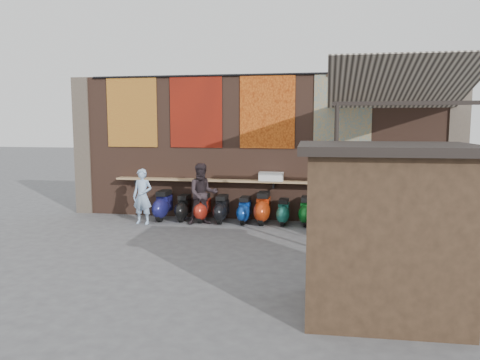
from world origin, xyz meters
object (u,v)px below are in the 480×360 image
at_px(diner_left, 142,196).
at_px(shopper_navy, 351,209).
at_px(scooter_stool_0, 163,206).
at_px(diner_right, 203,194).
at_px(scooter_stool_10, 371,212).
at_px(scooter_stool_5, 263,208).
at_px(scooter_stool_8, 328,211).
at_px(scooter_stool_7, 306,211).
at_px(scooter_stool_9, 350,212).
at_px(scooter_stool_3, 222,209).
at_px(scooter_stool_4, 245,210).
at_px(shelf_box, 271,177).
at_px(market_stall, 384,235).
at_px(shopper_grey, 466,210).
at_px(shopper_tan, 353,204).
at_px(scooter_stool_2, 203,208).
at_px(scooter_stool_6, 283,212).
at_px(scooter_stool_1, 184,208).

xyz_separation_m(diner_left, shopper_navy, (5.38, -0.85, 0.01)).
distance_m(scooter_stool_0, diner_right, 1.34).
height_order(scooter_stool_10, shopper_navy, shopper_navy).
xyz_separation_m(scooter_stool_5, scooter_stool_8, (1.72, -0.01, -0.01)).
bearing_deg(scooter_stool_0, diner_right, -15.18).
xyz_separation_m(scooter_stool_7, scooter_stool_9, (1.13, -0.05, 0.02)).
relative_size(scooter_stool_0, scooter_stool_3, 1.11).
bearing_deg(scooter_stool_4, shelf_box, 24.89).
relative_size(shelf_box, scooter_stool_5, 0.74).
bearing_deg(diner_left, scooter_stool_10, 10.48).
height_order(scooter_stool_8, scooter_stool_10, scooter_stool_10).
bearing_deg(scooter_stool_0, market_stall, -46.53).
bearing_deg(scooter_stool_10, scooter_stool_4, 179.91).
relative_size(shopper_grey, shopper_tan, 0.92).
height_order(scooter_stool_9, shopper_grey, shopper_grey).
distance_m(scooter_stool_8, diner_right, 3.33).
xyz_separation_m(scooter_stool_2, diner_left, (-1.50, -0.60, 0.37)).
bearing_deg(scooter_stool_2, scooter_stool_9, -0.12).
distance_m(scooter_stool_2, scooter_stool_9, 3.94).
height_order(scooter_stool_0, scooter_stool_7, scooter_stool_0).
xyz_separation_m(shelf_box, scooter_stool_0, (-2.97, -0.33, -0.84)).
xyz_separation_m(scooter_stool_0, scooter_stool_7, (3.94, 0.07, -0.03)).
bearing_deg(diner_left, scooter_stool_6, 14.06).
height_order(diner_right, shopper_grey, shopper_grey).
bearing_deg(scooter_stool_4, scooter_stool_10, -0.09).
bearing_deg(scooter_stool_6, shopper_tan, -45.50).
bearing_deg(diner_right, scooter_stool_6, -12.79).
distance_m(scooter_stool_0, shopper_navy, 5.23).
xyz_separation_m(shelf_box, scooter_stool_10, (2.62, -0.32, -0.82)).
distance_m(scooter_stool_8, diner_left, 4.93).
distance_m(scooter_stool_4, scooter_stool_7, 1.64).
xyz_separation_m(scooter_stool_10, shopper_navy, (-0.58, -1.44, 0.33)).
xyz_separation_m(scooter_stool_1, scooter_stool_5, (2.21, 0.03, 0.07)).
relative_size(scooter_stool_9, shopper_navy, 0.55).
bearing_deg(scooter_stool_10, diner_left, -174.42).
bearing_deg(shopper_tan, scooter_stool_3, 104.78).
xyz_separation_m(shelf_box, shopper_grey, (4.46, -1.88, -0.40)).
distance_m(scooter_stool_4, scooter_stool_10, 3.30).
relative_size(scooter_stool_2, scooter_stool_4, 1.06).
bearing_deg(shelf_box, shopper_grey, -22.92).
relative_size(scooter_stool_1, scooter_stool_8, 0.87).
xyz_separation_m(diner_right, shopper_tan, (3.82, -1.37, 0.10)).
xyz_separation_m(diner_left, shopper_grey, (7.80, -0.98, 0.10)).
xyz_separation_m(scooter_stool_2, shopper_tan, (3.92, -1.74, 0.55)).
distance_m(scooter_stool_4, shopper_grey, 5.39).
relative_size(scooter_stool_2, shopper_grey, 0.47).
distance_m(shopper_navy, shopper_grey, 2.42).
relative_size(scooter_stool_4, scooter_stool_6, 1.03).
relative_size(scooter_stool_2, scooter_stool_8, 0.92).
bearing_deg(market_stall, scooter_stool_2, 124.47).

